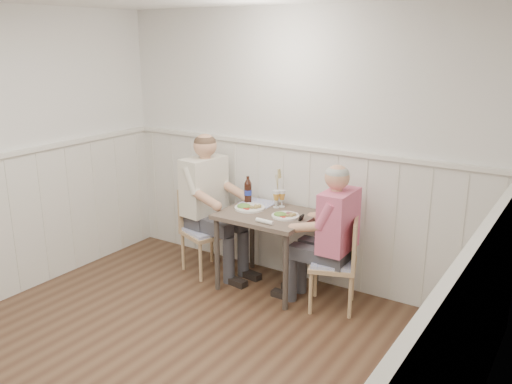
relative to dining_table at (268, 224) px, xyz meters
The scene contains 15 objects.
room_shell 2.04m from the dining_table, 87.58° to the right, with size 4.04×4.54×2.60m.
wainscot 1.16m from the dining_table, 86.15° to the right, with size 4.00×4.49×1.34m.
dining_table is the anchor object (origin of this frame).
chair_right 0.77m from the dining_table, ahead, with size 0.51×0.51×0.84m.
chair_left 0.78m from the dining_table, behind, with size 0.52×0.52×0.86m.
man_in_pink 0.69m from the dining_table, ahead, with size 0.61×0.42×1.32m.
diner_cream 0.74m from the dining_table, behind, with size 0.71×0.49×1.44m.
plate_man 0.23m from the dining_table, ahead, with size 0.25×0.25×0.06m.
plate_diner 0.26m from the dining_table, behind, with size 0.29×0.29×0.07m.
beer_glass_a 0.32m from the dining_table, 85.54° to the left, with size 0.07×0.07×0.17m.
beer_glass_b 0.29m from the dining_table, 95.20° to the left, with size 0.07×0.07×0.17m.
beer_bottle 0.44m from the dining_table, 152.21° to the left, with size 0.07×0.07×0.27m.
rolled_napkin 0.32m from the dining_table, 63.49° to the right, with size 0.17×0.05×0.04m.
grass_vase 0.39m from the dining_table, 103.44° to the left, with size 0.04×0.04×0.38m.
gingham_mat 0.34m from the dining_table, 138.52° to the left, with size 0.33×0.27×0.01m.
Camera 1 is at (2.42, -2.23, 2.33)m, focal length 38.00 mm.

